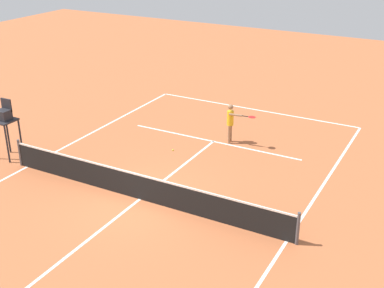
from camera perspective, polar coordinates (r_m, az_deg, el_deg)
The scene contains 6 objects.
ground_plane at distance 17.57m, azimuth -5.83°, elevation -6.14°, with size 60.00×60.00×0.00m, color #B76038.
court_lines at distance 17.57m, azimuth -5.83°, elevation -6.13°, with size 10.52×20.59×0.01m.
tennis_net at distance 17.33m, azimuth -5.90°, elevation -4.72°, with size 11.12×0.10×1.07m.
player_serving at distance 21.48m, azimuth 4.42°, elevation 2.66°, with size 1.31×0.46×1.71m.
tennis_ball at distance 21.03m, azimuth -2.15°, elevation -0.67°, with size 0.07×0.07×0.07m, color #CCE033.
umpire_chair at distance 21.14m, azimuth -20.17°, elevation 2.57°, with size 0.80×0.80×2.41m.
Camera 1 is at (-8.80, 12.46, 8.71)m, focal length 47.78 mm.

